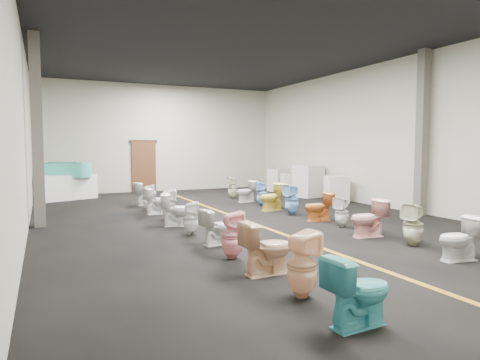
% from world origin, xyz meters
% --- Properties ---
extents(floor, '(16.00, 16.00, 0.00)m').
position_xyz_m(floor, '(0.00, 0.00, 0.00)').
color(floor, black).
rests_on(floor, ground).
extents(ceiling, '(16.00, 16.00, 0.00)m').
position_xyz_m(ceiling, '(0.00, 0.00, 4.50)').
color(ceiling, black).
rests_on(ceiling, ground).
extents(wall_back, '(10.00, 0.00, 10.00)m').
position_xyz_m(wall_back, '(0.00, 8.00, 2.25)').
color(wall_back, '#BAB69E').
rests_on(wall_back, ground).
extents(wall_left, '(0.00, 16.00, 16.00)m').
position_xyz_m(wall_left, '(-5.00, 0.00, 2.25)').
color(wall_left, '#BAB69E').
rests_on(wall_left, ground).
extents(wall_right, '(0.00, 16.00, 16.00)m').
position_xyz_m(wall_right, '(5.00, 0.00, 2.25)').
color(wall_right, '#BAB69E').
rests_on(wall_right, ground).
extents(aisle_stripe, '(0.12, 15.60, 0.01)m').
position_xyz_m(aisle_stripe, '(0.00, 0.00, 0.00)').
color(aisle_stripe, '#8E6214').
rests_on(aisle_stripe, floor).
extents(back_door, '(1.00, 0.10, 2.10)m').
position_xyz_m(back_door, '(-0.80, 7.94, 1.05)').
color(back_door, '#562D19').
rests_on(back_door, floor).
extents(door_frame, '(1.15, 0.08, 0.10)m').
position_xyz_m(door_frame, '(-0.80, 7.95, 2.12)').
color(door_frame, '#331C11').
rests_on(door_frame, back_door).
extents(column_left, '(0.25, 0.25, 4.50)m').
position_xyz_m(column_left, '(-4.75, 1.00, 2.25)').
color(column_left, '#59544C').
rests_on(column_left, floor).
extents(column_right, '(0.25, 0.25, 4.50)m').
position_xyz_m(column_right, '(4.75, -1.50, 2.25)').
color(column_right, '#59544C').
rests_on(column_right, floor).
extents(display_table, '(2.21, 1.71, 0.88)m').
position_xyz_m(display_table, '(-3.95, 6.47, 0.44)').
color(display_table, white).
rests_on(display_table, floor).
extents(bathtub, '(1.77, 1.12, 0.55)m').
position_xyz_m(bathtub, '(-3.95, 6.47, 1.07)').
color(bathtub, '#44C5B5').
rests_on(bathtub, display_table).
extents(appliance_crate_a, '(0.87, 0.87, 0.89)m').
position_xyz_m(appliance_crate_a, '(4.40, 1.73, 0.44)').
color(appliance_crate_a, silver).
rests_on(appliance_crate_a, floor).
extents(appliance_crate_b, '(1.01, 1.01, 1.19)m').
position_xyz_m(appliance_crate_b, '(4.40, 3.43, 0.59)').
color(appliance_crate_b, beige).
rests_on(appliance_crate_b, floor).
extents(appliance_crate_c, '(0.86, 0.86, 0.79)m').
position_xyz_m(appliance_crate_c, '(4.40, 4.71, 0.39)').
color(appliance_crate_c, white).
rests_on(appliance_crate_c, floor).
extents(appliance_crate_d, '(0.81, 0.81, 0.95)m').
position_xyz_m(appliance_crate_d, '(4.40, 5.73, 0.47)').
color(appliance_crate_d, silver).
rests_on(appliance_crate_d, floor).
extents(toilet_left_0, '(0.77, 0.47, 0.76)m').
position_xyz_m(toilet_left_0, '(-1.71, -6.60, 0.38)').
color(toilet_left_0, teal).
rests_on(toilet_left_0, floor).
extents(toilet_left_1, '(0.44, 0.43, 0.84)m').
position_xyz_m(toilet_left_1, '(-1.77, -5.62, 0.42)').
color(toilet_left_1, '#FCC69C').
rests_on(toilet_left_1, floor).
extents(toilet_left_2, '(0.79, 0.47, 0.80)m').
position_xyz_m(toilet_left_2, '(-1.70, -4.58, 0.40)').
color(toilet_left_2, '#E5B38A').
rests_on(toilet_left_2, floor).
extents(toilet_left_3, '(0.42, 0.41, 0.80)m').
position_xyz_m(toilet_left_3, '(-1.81, -3.55, 0.40)').
color(toilet_left_3, pink).
rests_on(toilet_left_3, floor).
extents(toilet_left_4, '(0.74, 0.50, 0.70)m').
position_xyz_m(toilet_left_4, '(-1.63, -2.48, 0.35)').
color(toilet_left_4, silver).
rests_on(toilet_left_4, floor).
extents(toilet_left_5, '(0.37, 0.36, 0.71)m').
position_xyz_m(toilet_left_5, '(-1.81, -1.36, 0.35)').
color(toilet_left_5, silver).
rests_on(toilet_left_5, floor).
extents(toilet_left_6, '(0.88, 0.71, 0.79)m').
position_xyz_m(toilet_left_6, '(-1.77, -0.31, 0.39)').
color(toilet_left_6, white).
rests_on(toilet_left_6, floor).
extents(toilet_left_7, '(0.41, 0.40, 0.80)m').
position_xyz_m(toilet_left_7, '(-1.75, 0.66, 0.40)').
color(toilet_left_7, white).
rests_on(toilet_left_7, floor).
extents(toilet_left_8, '(0.76, 0.46, 0.75)m').
position_xyz_m(toilet_left_8, '(-1.76, 1.73, 0.37)').
color(toilet_left_8, white).
rests_on(toilet_left_8, floor).
extents(toilet_left_9, '(0.43, 0.42, 0.75)m').
position_xyz_m(toilet_left_9, '(-1.82, 2.66, 0.37)').
color(toilet_left_9, white).
rests_on(toilet_left_9, floor).
extents(toilet_left_10, '(0.81, 0.60, 0.74)m').
position_xyz_m(toilet_left_10, '(-1.66, 3.74, 0.37)').
color(toilet_left_10, silver).
rests_on(toilet_left_10, floor).
extents(toilet_right_1, '(0.77, 0.51, 0.74)m').
position_xyz_m(toilet_right_1, '(1.54, -5.25, 0.37)').
color(toilet_right_1, white).
rests_on(toilet_right_1, floor).
extents(toilet_right_2, '(0.48, 0.47, 0.82)m').
position_xyz_m(toilet_right_2, '(1.68, -4.14, 0.41)').
color(toilet_right_2, beige).
rests_on(toilet_right_2, floor).
extents(toilet_right_3, '(0.81, 0.51, 0.79)m').
position_xyz_m(toilet_right_3, '(1.47, -3.15, 0.39)').
color(toilet_right_3, '#E9A39F').
rests_on(toilet_right_3, floor).
extents(toilet_right_4, '(0.41, 0.41, 0.71)m').
position_xyz_m(toilet_right_4, '(1.67, -2.02, 0.35)').
color(toilet_right_4, silver).
rests_on(toilet_right_4, floor).
extents(toilet_right_5, '(0.77, 0.52, 0.73)m').
position_xyz_m(toilet_right_5, '(1.67, -1.10, 0.36)').
color(toilet_right_5, orange).
rests_on(toilet_right_5, floor).
extents(toilet_right_6, '(0.41, 0.40, 0.86)m').
position_xyz_m(toilet_right_6, '(1.55, -0.01, 0.43)').
color(toilet_right_6, '#7EB6EB').
rests_on(toilet_right_6, floor).
extents(toilet_right_7, '(0.86, 0.60, 0.81)m').
position_xyz_m(toilet_right_7, '(1.47, 0.96, 0.40)').
color(toilet_right_7, yellow).
rests_on(toilet_right_7, floor).
extents(toilet_right_8, '(0.46, 0.46, 0.78)m').
position_xyz_m(toilet_right_8, '(1.68, 2.00, 0.39)').
color(toilet_right_8, '#7AB1F1').
rests_on(toilet_right_8, floor).
extents(toilet_right_9, '(0.77, 0.52, 0.73)m').
position_xyz_m(toilet_right_9, '(1.62, 3.02, 0.37)').
color(toilet_right_9, silver).
rests_on(toilet_right_9, floor).
extents(toilet_right_10, '(0.41, 0.41, 0.80)m').
position_xyz_m(toilet_right_10, '(1.61, 4.15, 0.40)').
color(toilet_right_10, beige).
rests_on(toilet_right_10, floor).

